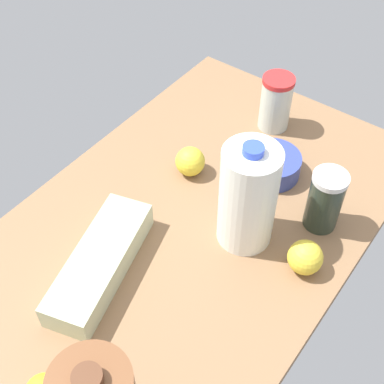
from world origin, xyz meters
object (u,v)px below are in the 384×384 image
(egg_carton, at_px, (100,262))
(tumbler_cup, at_px, (276,103))
(lemon_by_jug, at_px, (305,257))
(lemon_beside_bowl, at_px, (190,161))
(shaker_bottle, at_px, (325,200))
(milk_jug, at_px, (248,197))
(mixing_bowl, at_px, (272,165))

(egg_carton, distance_m, tumbler_cup, 0.67)
(lemon_by_jug, height_order, lemon_beside_bowl, lemon_by_jug)
(lemon_beside_bowl, bearing_deg, shaker_bottle, -82.22)
(milk_jug, distance_m, shaker_bottle, 0.20)
(milk_jug, height_order, lemon_by_jug, milk_jug)
(tumbler_cup, relative_size, mixing_bowl, 1.09)
(tumbler_cup, bearing_deg, egg_carton, 175.74)
(milk_jug, bearing_deg, egg_carton, 144.23)
(tumbler_cup, relative_size, lemon_by_jug, 2.05)
(tumbler_cup, xyz_separation_m, shaker_bottle, (-0.25, -0.28, -0.00))
(milk_jug, bearing_deg, mixing_bowl, 14.19)
(mixing_bowl, xyz_separation_m, lemon_by_jug, (-0.22, -0.21, 0.01))
(shaker_bottle, relative_size, mixing_bowl, 1.08)
(egg_carton, height_order, lemon_beside_bowl, lemon_beside_bowl)
(tumbler_cup, distance_m, mixing_bowl, 0.20)
(milk_jug, bearing_deg, lemon_by_jug, -89.99)
(lemon_by_jug, bearing_deg, egg_carton, 127.73)
(tumbler_cup, height_order, lemon_beside_bowl, tumbler_cup)
(egg_carton, relative_size, tumbler_cup, 2.07)
(lemon_beside_bowl, bearing_deg, milk_jug, -112.00)
(tumbler_cup, xyz_separation_m, lemon_by_jug, (-0.39, -0.31, -0.04))
(milk_jug, bearing_deg, shaker_bottle, -42.09)
(shaker_bottle, bearing_deg, egg_carton, 141.98)
(egg_carton, distance_m, shaker_bottle, 0.53)
(egg_carton, relative_size, lemon_beside_bowl, 4.35)
(milk_jug, relative_size, lemon_by_jug, 3.57)
(tumbler_cup, distance_m, lemon_by_jug, 0.50)
(lemon_by_jug, bearing_deg, mixing_bowl, 44.65)
(shaker_bottle, height_order, lemon_by_jug, shaker_bottle)
(mixing_bowl, relative_size, lemon_by_jug, 1.87)
(tumbler_cup, height_order, mixing_bowl, tumbler_cup)
(lemon_by_jug, bearing_deg, milk_jug, 90.01)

